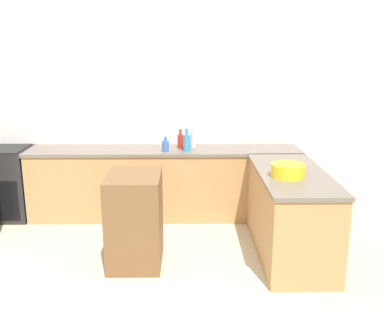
{
  "coord_description": "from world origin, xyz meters",
  "views": [
    {
      "loc": [
        0.28,
        -3.37,
        2.09
      ],
      "look_at": [
        0.34,
        1.01,
        0.94
      ],
      "focal_mm": 42.0,
      "sensor_mm": 36.0,
      "label": 1
    }
  ],
  "objects_px": {
    "range_oven": "(1,183)",
    "vinegar_bottle_clear": "(193,138)",
    "island_table": "(135,219)",
    "dish_soap_bottle": "(187,142)",
    "mixing_bowl": "(288,171)",
    "water_bottle_blue": "(165,146)",
    "hot_sauce_bottle": "(180,141)"
  },
  "relations": [
    {
      "from": "mixing_bowl",
      "to": "dish_soap_bottle",
      "type": "distance_m",
      "value": 1.52
    },
    {
      "from": "mixing_bowl",
      "to": "hot_sauce_bottle",
      "type": "distance_m",
      "value": 1.72
    },
    {
      "from": "water_bottle_blue",
      "to": "dish_soap_bottle",
      "type": "height_order",
      "value": "dish_soap_bottle"
    },
    {
      "from": "range_oven",
      "to": "island_table",
      "type": "relative_size",
      "value": 0.98
    },
    {
      "from": "vinegar_bottle_clear",
      "to": "hot_sauce_bottle",
      "type": "bearing_deg",
      "value": -167.01
    },
    {
      "from": "mixing_bowl",
      "to": "dish_soap_bottle",
      "type": "bearing_deg",
      "value": 130.27
    },
    {
      "from": "water_bottle_blue",
      "to": "vinegar_bottle_clear",
      "type": "bearing_deg",
      "value": 33.87
    },
    {
      "from": "range_oven",
      "to": "island_table",
      "type": "height_order",
      "value": "island_table"
    },
    {
      "from": "mixing_bowl",
      "to": "island_table",
      "type": "bearing_deg",
      "value": -179.78
    },
    {
      "from": "range_oven",
      "to": "mixing_bowl",
      "type": "relative_size",
      "value": 2.76
    },
    {
      "from": "island_table",
      "to": "mixing_bowl",
      "type": "distance_m",
      "value": 1.58
    },
    {
      "from": "island_table",
      "to": "mixing_bowl",
      "type": "bearing_deg",
      "value": 0.22
    },
    {
      "from": "mixing_bowl",
      "to": "hot_sauce_bottle",
      "type": "bearing_deg",
      "value": 128.26
    },
    {
      "from": "dish_soap_bottle",
      "to": "range_oven",
      "type": "bearing_deg",
      "value": 176.57
    },
    {
      "from": "vinegar_bottle_clear",
      "to": "hot_sauce_bottle",
      "type": "relative_size",
      "value": 1.25
    },
    {
      "from": "range_oven",
      "to": "island_table",
      "type": "bearing_deg",
      "value": -35.26
    },
    {
      "from": "range_oven",
      "to": "mixing_bowl",
      "type": "xyz_separation_m",
      "value": [
        3.35,
        -1.3,
        0.51
      ]
    },
    {
      "from": "mixing_bowl",
      "to": "water_bottle_blue",
      "type": "height_order",
      "value": "water_bottle_blue"
    },
    {
      "from": "water_bottle_blue",
      "to": "dish_soap_bottle",
      "type": "xyz_separation_m",
      "value": [
        0.26,
        0.01,
        0.04
      ]
    },
    {
      "from": "mixing_bowl",
      "to": "vinegar_bottle_clear",
      "type": "xyz_separation_m",
      "value": [
        -0.9,
        1.38,
        0.05
      ]
    },
    {
      "from": "range_oven",
      "to": "hot_sauce_bottle",
      "type": "bearing_deg",
      "value": 1.1
    },
    {
      "from": "island_table",
      "to": "vinegar_bottle_clear",
      "type": "height_order",
      "value": "vinegar_bottle_clear"
    },
    {
      "from": "hot_sauce_bottle",
      "to": "mixing_bowl",
      "type": "bearing_deg",
      "value": -51.74
    },
    {
      "from": "dish_soap_bottle",
      "to": "water_bottle_blue",
      "type": "bearing_deg",
      "value": -178.43
    },
    {
      "from": "range_oven",
      "to": "water_bottle_blue",
      "type": "bearing_deg",
      "value": -4.04
    },
    {
      "from": "range_oven",
      "to": "vinegar_bottle_clear",
      "type": "distance_m",
      "value": 2.52
    },
    {
      "from": "mixing_bowl",
      "to": "dish_soap_bottle",
      "type": "xyz_separation_m",
      "value": [
        -0.98,
        1.16,
        0.05
      ]
    },
    {
      "from": "vinegar_bottle_clear",
      "to": "dish_soap_bottle",
      "type": "relative_size",
      "value": 1.06
    },
    {
      "from": "island_table",
      "to": "hot_sauce_bottle",
      "type": "distance_m",
      "value": 1.52
    },
    {
      "from": "dish_soap_bottle",
      "to": "island_table",
      "type": "bearing_deg",
      "value": -113.91
    },
    {
      "from": "island_table",
      "to": "water_bottle_blue",
      "type": "relative_size",
      "value": 5.05
    },
    {
      "from": "vinegar_bottle_clear",
      "to": "dish_soap_bottle",
      "type": "xyz_separation_m",
      "value": [
        -0.08,
        -0.22,
        -0.01
      ]
    }
  ]
}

